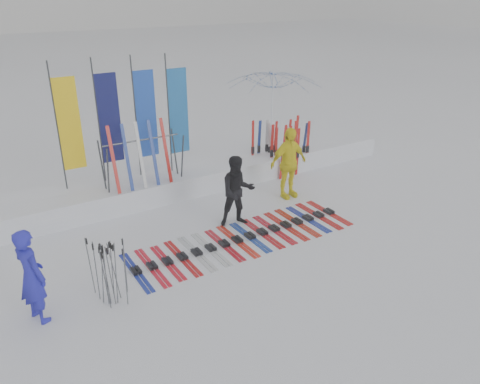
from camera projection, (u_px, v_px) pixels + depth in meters
ground at (272, 263)px, 9.85m from camera, size 120.00×120.00×0.00m
snow_bank at (178, 180)px, 13.30m from camera, size 14.00×1.60×0.60m
person_blue at (31, 276)px, 7.87m from camera, size 0.63×0.75×1.76m
person_black at (238, 191)px, 11.14m from camera, size 1.00×0.87×1.74m
person_yellow at (288, 163)px, 12.61m from camera, size 1.15×0.49×1.96m
tent_canopy at (273, 112)px, 15.93m from camera, size 4.13×4.17×2.88m
ski_row at (244, 238)px, 10.77m from camera, size 5.36×1.70×0.07m
pole_cluster at (109, 273)px, 8.46m from camera, size 0.62×0.76×1.25m
feather_flags at (126, 117)px, 12.08m from camera, size 3.41×0.28×3.20m
ski_rack at (143, 155)px, 12.01m from camera, size 2.04×0.80×1.23m
upright_skis at (282, 148)px, 14.38m from camera, size 1.66×0.96×1.69m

